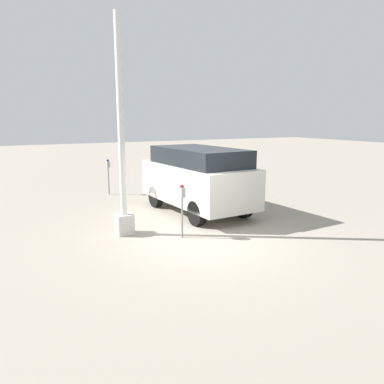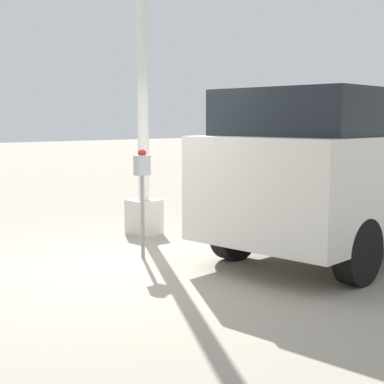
# 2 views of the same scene
# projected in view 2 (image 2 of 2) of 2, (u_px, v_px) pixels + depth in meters

# --- Properties ---
(ground_plane) EXTENTS (80.00, 80.00, 0.00)m
(ground_plane) POSITION_uv_depth(u_px,v_px,m) (119.00, 272.00, 7.00)
(ground_plane) COLOR gray
(parking_meter_near) EXTENTS (0.20, 0.11, 1.42)m
(parking_meter_near) POSITION_uv_depth(u_px,v_px,m) (142.00, 178.00, 7.60)
(parking_meter_near) COLOR gray
(parking_meter_near) RESTS_ON ground
(lamp_post) EXTENTS (0.44, 0.44, 5.70)m
(lamp_post) POSITION_uv_depth(u_px,v_px,m) (143.00, 110.00, 9.08)
(lamp_post) COLOR beige
(lamp_post) RESTS_ON ground
(parked_van) EXTENTS (4.56, 2.23, 2.16)m
(parked_van) POSITION_uv_depth(u_px,v_px,m) (349.00, 166.00, 7.88)
(parked_van) COLOR beige
(parked_van) RESTS_ON ground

